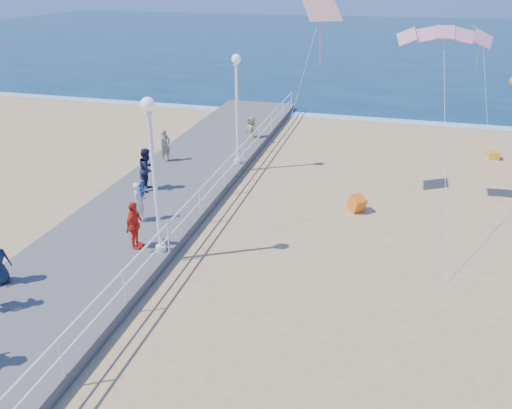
% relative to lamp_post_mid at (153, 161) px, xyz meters
% --- Properties ---
extents(ground, '(160.00, 160.00, 0.00)m').
position_rel_lamp_post_mid_xyz_m(ground, '(5.35, 0.00, -3.66)').
color(ground, tan).
rests_on(ground, ground).
extents(ocean, '(160.00, 90.00, 0.05)m').
position_rel_lamp_post_mid_xyz_m(ocean, '(5.35, 65.00, -3.65)').
color(ocean, '#0B2D46').
rests_on(ocean, ground).
extents(surf_line, '(160.00, 1.20, 0.04)m').
position_rel_lamp_post_mid_xyz_m(surf_line, '(5.35, 20.50, -3.63)').
color(surf_line, white).
rests_on(surf_line, ground).
extents(boardwalk, '(5.00, 44.00, 0.40)m').
position_rel_lamp_post_mid_xyz_m(boardwalk, '(-2.15, 0.00, -3.46)').
color(boardwalk, slate).
rests_on(boardwalk, ground).
extents(railing, '(0.05, 42.00, 0.55)m').
position_rel_lamp_post_mid_xyz_m(railing, '(0.30, 0.00, -2.41)').
color(railing, white).
rests_on(railing, boardwalk).
extents(lamp_post_mid, '(0.44, 0.44, 5.32)m').
position_rel_lamp_post_mid_xyz_m(lamp_post_mid, '(0.00, 0.00, 0.00)').
color(lamp_post_mid, white).
rests_on(lamp_post_mid, boardwalk).
extents(lamp_post_far, '(0.44, 0.44, 5.32)m').
position_rel_lamp_post_mid_xyz_m(lamp_post_far, '(0.00, 9.00, 0.00)').
color(lamp_post_far, white).
rests_on(lamp_post_far, boardwalk).
extents(woman_holding_toddler, '(0.48, 0.63, 1.57)m').
position_rel_lamp_post_mid_xyz_m(woman_holding_toddler, '(-1.73, 1.92, -2.48)').
color(woman_holding_toddler, silver).
rests_on(woman_holding_toddler, boardwalk).
extents(toddler_held, '(0.37, 0.44, 0.80)m').
position_rel_lamp_post_mid_xyz_m(toddler_held, '(-1.58, 2.07, -2.01)').
color(toddler_held, blue).
rests_on(toddler_held, boardwalk).
extents(spectator_3, '(0.45, 1.03, 1.73)m').
position_rel_lamp_post_mid_xyz_m(spectator_3, '(-0.91, -0.03, -2.39)').
color(spectator_3, red).
rests_on(spectator_3, boardwalk).
extents(spectator_6, '(0.63, 0.71, 1.63)m').
position_rel_lamp_post_mid_xyz_m(spectator_6, '(-3.61, 8.37, -2.45)').
color(spectator_6, gray).
rests_on(spectator_6, boardwalk).
extents(spectator_7, '(0.81, 0.99, 1.89)m').
position_rel_lamp_post_mid_xyz_m(spectator_7, '(-2.81, 4.79, -2.32)').
color(spectator_7, '#1B1B3B').
rests_on(spectator_7, boardwalk).
extents(beach_walker_c, '(0.95, 0.89, 1.63)m').
position_rel_lamp_post_mid_xyz_m(beach_walker_c, '(-0.50, 13.35, -2.85)').
color(beach_walker_c, gray).
rests_on(beach_walker_c, ground).
extents(box_kite, '(0.89, 0.89, 0.74)m').
position_rel_lamp_post_mid_xyz_m(box_kite, '(6.19, 5.75, -3.36)').
color(box_kite, '#E23C0D').
rests_on(box_kite, ground).
extents(beach_chair_left, '(0.55, 0.55, 0.40)m').
position_rel_lamp_post_mid_xyz_m(beach_chair_left, '(12.73, 14.28, -3.46)').
color(beach_chair_left, orange).
rests_on(beach_chair_left, ground).
extents(kite_parafoil, '(3.45, 0.94, 0.65)m').
position_rel_lamp_post_mid_xyz_m(kite_parafoil, '(8.73, 6.85, 3.46)').
color(kite_parafoil, '#C91755').
extents(kite_diamond_green, '(1.17, 1.30, 0.60)m').
position_rel_lamp_post_mid_xyz_m(kite_diamond_green, '(11.10, 14.51, 2.76)').
color(kite_diamond_green, green).
extents(kite_diamond_redwhite, '(1.70, 1.61, 0.83)m').
position_rel_lamp_post_mid_xyz_m(kite_diamond_redwhite, '(4.14, 6.86, 4.18)').
color(kite_diamond_redwhite, red).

